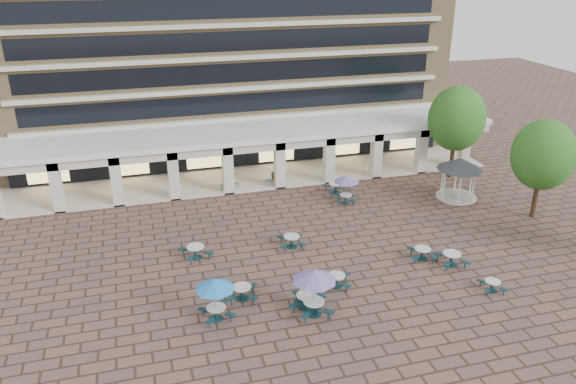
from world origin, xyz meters
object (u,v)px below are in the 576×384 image
(picnic_table_1, at_px, (306,300))
(planter_left, at_px, (230,184))
(picnic_table_2, at_px, (336,280))
(gazebo, at_px, (460,168))
(picnic_table_3, at_px, (492,285))
(planter_right, at_px, (274,179))

(picnic_table_1, relative_size, planter_left, 1.49)
(picnic_table_1, relative_size, picnic_table_2, 1.12)
(picnic_table_1, xyz_separation_m, planter_left, (-1.00, 17.26, 0.04))
(picnic_table_2, bearing_deg, picnic_table_1, -127.65)
(gazebo, bearing_deg, picnic_table_1, -145.30)
(gazebo, bearing_deg, planter_left, 159.32)
(gazebo, height_order, planter_left, gazebo)
(picnic_table_1, bearing_deg, planter_left, 117.12)
(gazebo, distance_m, planter_left, 18.03)
(picnic_table_2, bearing_deg, planter_left, 120.47)
(picnic_table_3, xyz_separation_m, gazebo, (5.15, 12.24, 2.07))
(picnic_table_1, distance_m, gazebo, 19.29)
(picnic_table_3, bearing_deg, gazebo, 77.88)
(picnic_table_3, distance_m, planter_right, 20.19)
(gazebo, bearing_deg, picnic_table_2, -145.13)
(picnic_table_2, xyz_separation_m, planter_left, (-3.30, 15.72, 0.08))
(picnic_table_1, xyz_separation_m, planter_right, (2.72, 17.26, 0.08))
(picnic_table_1, bearing_deg, picnic_table_2, 57.53)
(picnic_table_3, distance_m, planter_left, 21.92)
(picnic_table_3, height_order, gazebo, gazebo)
(gazebo, height_order, planter_right, gazebo)
(picnic_table_2, relative_size, planter_right, 1.33)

